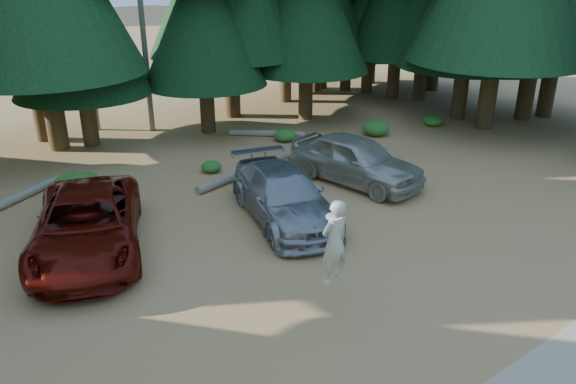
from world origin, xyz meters
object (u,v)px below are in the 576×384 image
red_pickup (87,224)px  log_left (9,201)px  log_right (246,172)px  frisbee_player (335,242)px  log_mid (267,133)px  silver_minivan_center (284,196)px  silver_minivan_right (355,159)px

red_pickup → log_left: bearing=125.8°
log_right → log_left: bearing=149.6°
red_pickup → log_left: 4.74m
frisbee_player → log_mid: frisbee_player is taller
silver_minivan_center → red_pickup: bearing=-179.8°
silver_minivan_right → log_mid: bearing=74.9°
log_mid → log_right: (-3.36, -3.50, 0.01)m
silver_minivan_right → red_pickup: bearing=166.9°
frisbee_player → log_right: 8.73m
red_pickup → log_right: (6.44, 2.27, -0.66)m
log_mid → log_right: size_ratio=0.72×
red_pickup → silver_minivan_right: bearing=19.3°
silver_minivan_center → silver_minivan_right: bearing=29.7°
log_left → log_mid: (10.87, 1.20, -0.01)m
red_pickup → silver_minivan_right: silver_minivan_right is taller
log_mid → silver_minivan_center: bearing=-79.2°
log_mid → log_right: log_right is taller
silver_minivan_right → frisbee_player: 7.77m
frisbee_player → log_left: size_ratio=0.49×
red_pickup → log_right: bearing=42.1°
silver_minivan_right → log_left: bearing=143.8°
log_left → log_mid: log_left is taller
log_right → log_mid: bearing=32.8°
silver_minivan_center → frisbee_player: bearing=-97.0°
red_pickup → log_mid: 11.39m
silver_minivan_right → log_mid: size_ratio=1.50×
red_pickup → log_left: red_pickup is taller
silver_minivan_center → log_left: (-6.47, 6.05, -0.62)m
silver_minivan_center → frisbee_player: frisbee_player is taller
silver_minivan_center → log_mid: silver_minivan_center is taller
silver_minivan_right → log_mid: (0.59, 6.30, -0.71)m
silver_minivan_right → log_left: (-10.27, 5.10, -0.70)m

